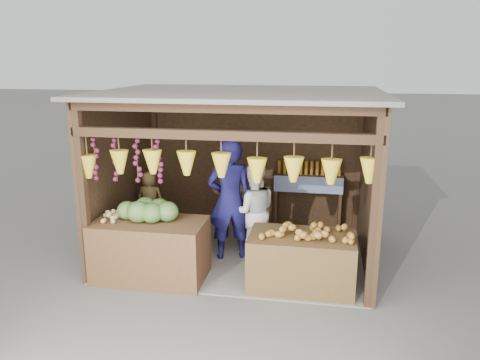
{
  "coord_description": "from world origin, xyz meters",
  "views": [
    {
      "loc": [
        1.25,
        -7.12,
        3.12
      ],
      "look_at": [
        0.01,
        -0.1,
        1.28
      ],
      "focal_mm": 35.0,
      "sensor_mm": 36.0,
      "label": 1
    }
  ],
  "objects_px": {
    "counter_left": "(151,250)",
    "counter_right": "(301,262)",
    "vendor_seated": "(150,199)",
    "man_standing": "(230,200)",
    "woman_standing": "(253,211)"
  },
  "relations": [
    {
      "from": "counter_left",
      "to": "vendor_seated",
      "type": "xyz_separation_m",
      "value": [
        -0.47,
        1.28,
        0.38
      ]
    },
    {
      "from": "counter_left",
      "to": "man_standing",
      "type": "distance_m",
      "value": 1.45
    },
    {
      "from": "vendor_seated",
      "to": "counter_right",
      "type": "bearing_deg",
      "value": 157.45
    },
    {
      "from": "man_standing",
      "to": "woman_standing",
      "type": "relative_size",
      "value": 1.25
    },
    {
      "from": "counter_left",
      "to": "man_standing",
      "type": "xyz_separation_m",
      "value": [
        1.0,
        0.9,
        0.54
      ]
    },
    {
      "from": "counter_right",
      "to": "man_standing",
      "type": "relative_size",
      "value": 0.74
    },
    {
      "from": "counter_right",
      "to": "woman_standing",
      "type": "height_order",
      "value": "woman_standing"
    },
    {
      "from": "counter_left",
      "to": "man_standing",
      "type": "bearing_deg",
      "value": 42.2
    },
    {
      "from": "counter_left",
      "to": "woman_standing",
      "type": "bearing_deg",
      "value": 36.86
    },
    {
      "from": "counter_left",
      "to": "counter_right",
      "type": "distance_m",
      "value": 2.17
    },
    {
      "from": "counter_left",
      "to": "counter_right",
      "type": "xyz_separation_m",
      "value": [
        2.17,
        0.09,
        -0.05
      ]
    },
    {
      "from": "vendor_seated",
      "to": "man_standing",
      "type": "bearing_deg",
      "value": 167.36
    },
    {
      "from": "counter_right",
      "to": "woman_standing",
      "type": "relative_size",
      "value": 0.93
    },
    {
      "from": "vendor_seated",
      "to": "counter_left",
      "type": "bearing_deg",
      "value": 111.8
    },
    {
      "from": "counter_left",
      "to": "counter_right",
      "type": "bearing_deg",
      "value": 2.43
    }
  ]
}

